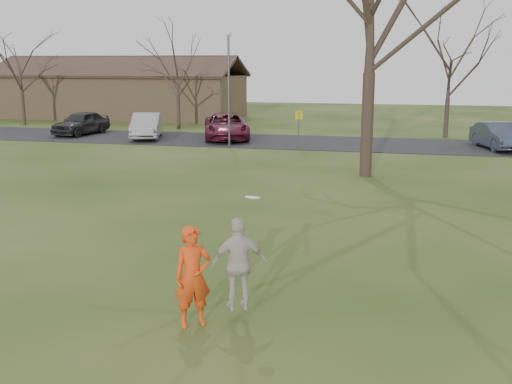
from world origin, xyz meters
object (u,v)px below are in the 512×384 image
car_0 (81,123)px  car_5 (498,136)px  building (121,94)px  player_defender (193,277)px  catching_play (239,264)px  lamp_post (229,74)px  big_tree (372,0)px  car_1 (147,126)px  car_2 (226,126)px

car_0 → car_5: size_ratio=1.03×
building → player_defender: bearing=-62.6°
car_0 → building: size_ratio=0.21×
catching_play → lamp_post: size_ratio=0.34×
player_defender → big_tree: big_tree is taller
car_1 → big_tree: bearing=-52.3°
lamp_post → car_2: bearing=109.5°
car_1 → car_5: car_1 is taller
car_0 → catching_play: bearing=-47.7°
car_0 → big_tree: (18.69, -10.32, 6.21)m
car_2 → catching_play: bearing=-91.8°
car_2 → player_defender: bearing=-93.5°
car_0 → car_5: car_0 is taller
car_1 → building: size_ratio=0.22×
car_1 → car_0: bearing=152.8°
car_0 → catching_play: (17.39, -25.51, 0.29)m
building → big_tree: 32.23m
big_tree → car_1: bearing=145.5°
lamp_post → catching_play: bearing=-73.5°
player_defender → car_2: (-6.92, 25.81, -0.10)m
car_1 → car_5: 20.18m
player_defender → catching_play: size_ratio=0.86×
lamp_post → building: bearing=132.1°
car_0 → building: 13.16m
player_defender → catching_play: (0.75, 0.38, 0.17)m
car_5 → catching_play: bearing=-123.0°
catching_play → big_tree: size_ratio=0.15×
player_defender → building: (-19.95, 38.57, 1.02)m
building → big_tree: size_ratio=1.47×
car_0 → car_1: 4.94m
car_5 → building: bearing=138.8°
car_0 → car_2: size_ratio=0.79×
car_0 → lamp_post: size_ratio=0.70×
lamp_post → player_defender: bearing=-75.5°
car_1 → lamp_post: bearing=-36.8°
car_1 → car_5: bearing=-17.8°
player_defender → car_1: (-11.78, 25.08, -0.11)m
car_5 → big_tree: bearing=-139.5°
car_2 → lamp_post: bearing=-89.1°
car_5 → big_tree: big_tree is taller
building → car_2: bearing=-44.4°
car_0 → car_2: bearing=7.6°
big_tree → lamp_post: bearing=136.8°
building → lamp_post: (14.00, -15.50, 2.04)m
big_tree → player_defender: bearing=-97.5°
big_tree → catching_play: bearing=-94.9°
player_defender → catching_play: bearing=-7.2°
catching_play → lamp_post: (-6.70, 22.69, 2.89)m
player_defender → big_tree: bearing=48.5°
car_1 → big_tree: 17.89m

